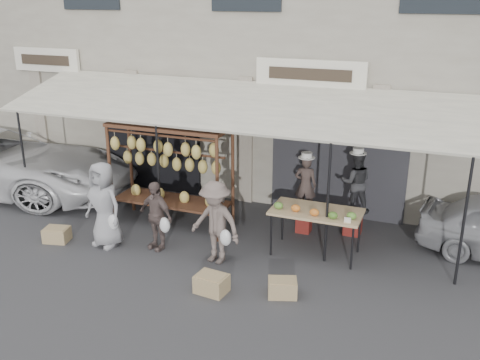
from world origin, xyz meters
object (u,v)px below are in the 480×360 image
(vendor_right, at_px, (356,182))
(crate_near_a, at_px, (212,284))
(produce_table, at_px, (316,213))
(customer_mid, at_px, (156,216))
(crate_far, at_px, (57,235))
(crate_near_b, at_px, (282,288))
(customer_right, at_px, (216,223))
(vendor_left, at_px, (305,185))
(customer_left, at_px, (104,205))
(banana_rack, at_px, (169,156))

(vendor_right, bearing_deg, crate_near_a, 45.48)
(produce_table, height_order, customer_mid, customer_mid)
(crate_far, bearing_deg, crate_near_b, -3.41)
(vendor_right, relative_size, customer_right, 0.81)
(customer_right, xyz_separation_m, crate_near_a, (0.38, -1.03, -0.64))
(vendor_left, bearing_deg, customer_mid, 32.49)
(customer_right, distance_m, crate_near_b, 1.79)
(produce_table, height_order, customer_left, customer_left)
(produce_table, relative_size, crate_near_b, 3.59)
(vendor_left, relative_size, vendor_right, 0.97)
(customer_right, bearing_deg, produce_table, 41.04)
(vendor_right, relative_size, crate_near_a, 2.50)
(customer_mid, bearing_deg, vendor_left, 51.32)
(customer_mid, bearing_deg, customer_left, -151.35)
(produce_table, height_order, crate_far, produce_table)
(crate_near_a, relative_size, crate_near_b, 1.09)
(vendor_left, distance_m, customer_right, 2.26)
(banana_rack, distance_m, vendor_right, 3.88)
(customer_left, height_order, customer_mid, customer_left)
(crate_near_b, xyz_separation_m, crate_far, (-4.88, 0.29, 0.00))
(vendor_right, distance_m, customer_mid, 4.07)
(customer_mid, bearing_deg, customer_right, 11.26)
(produce_table, distance_m, customer_right, 1.90)
(vendor_left, relative_size, crate_near_b, 2.64)
(customer_mid, bearing_deg, crate_near_a, -18.32)
(customer_right, bearing_deg, vendor_right, 56.20)
(vendor_left, relative_size, crate_far, 2.61)
(banana_rack, xyz_separation_m, customer_right, (1.57, -1.17, -0.77))
(crate_near_a, height_order, crate_near_b, crate_near_a)
(customer_left, distance_m, crate_far, 1.29)
(banana_rack, height_order, crate_near_b, banana_rack)
(customer_left, bearing_deg, vendor_left, 41.79)
(customer_right, relative_size, crate_near_a, 3.07)
(customer_right, xyz_separation_m, crate_far, (-3.36, -0.40, -0.65))
(vendor_left, distance_m, crate_near_a, 3.17)
(banana_rack, xyz_separation_m, vendor_left, (2.74, 0.75, -0.53))
(produce_table, height_order, crate_near_b, produce_table)
(customer_right, bearing_deg, crate_near_b, -13.72)
(customer_mid, height_order, crate_far, customer_mid)
(vendor_right, xyz_separation_m, crate_near_b, (-0.63, -2.88, -1.00))
(crate_near_a, bearing_deg, banana_rack, 131.67)
(banana_rack, xyz_separation_m, customer_left, (-0.75, -1.33, -0.70))
(produce_table, xyz_separation_m, customer_mid, (-2.95, -0.87, -0.17))
(banana_rack, xyz_separation_m, crate_far, (-1.79, -1.57, -1.42))
(vendor_left, distance_m, crate_near_b, 2.78)
(crate_far, bearing_deg, vendor_right, 25.14)
(crate_near_a, bearing_deg, crate_near_b, 16.35)
(customer_right, bearing_deg, customer_left, -165.34)
(customer_mid, bearing_deg, vendor_right, 46.23)
(crate_near_b, bearing_deg, banana_rack, 149.00)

